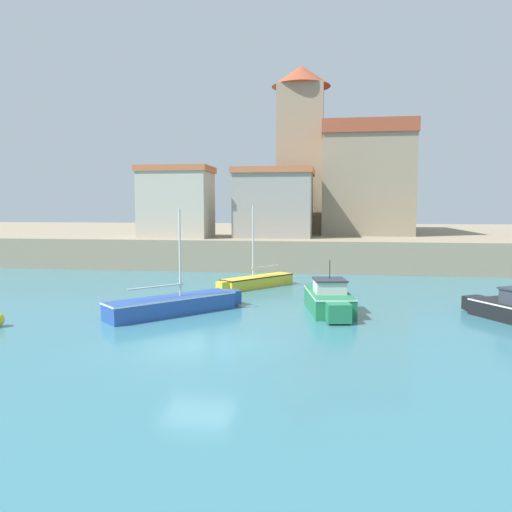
{
  "coord_description": "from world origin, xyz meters",
  "views": [
    {
      "loc": [
        4.53,
        -16.91,
        4.98
      ],
      "look_at": [
        0.25,
        12.95,
        2.0
      ],
      "focal_mm": 35.0,
      "sensor_mm": 36.0,
      "label": 1
    }
  ],
  "objects_px": {
    "sailboat_blue_3": "(175,304)",
    "church": "(351,175)",
    "sailboat_yellow_2": "(256,281)",
    "motorboat_green_0": "(329,300)",
    "harbor_shed_far_end": "(176,202)",
    "harbor_shed_mid_row": "(275,203)"
  },
  "relations": [
    {
      "from": "sailboat_yellow_2",
      "to": "harbor_shed_far_end",
      "type": "xyz_separation_m",
      "value": [
        -8.21,
        10.23,
        5.0
      ]
    },
    {
      "from": "sailboat_yellow_2",
      "to": "church",
      "type": "height_order",
      "value": "church"
    },
    {
      "from": "motorboat_green_0",
      "to": "sailboat_yellow_2",
      "type": "distance_m",
      "value": 8.08
    },
    {
      "from": "sailboat_yellow_2",
      "to": "harbor_shed_far_end",
      "type": "relative_size",
      "value": 0.85
    },
    {
      "from": "sailboat_blue_3",
      "to": "harbor_shed_mid_row",
      "type": "height_order",
      "value": "harbor_shed_mid_row"
    },
    {
      "from": "sailboat_blue_3",
      "to": "church",
      "type": "height_order",
      "value": "church"
    },
    {
      "from": "sailboat_blue_3",
      "to": "harbor_shed_far_end",
      "type": "distance_m",
      "value": 19.8
    },
    {
      "from": "sailboat_yellow_2",
      "to": "harbor_shed_far_end",
      "type": "bearing_deg",
      "value": 128.74
    },
    {
      "from": "sailboat_yellow_2",
      "to": "church",
      "type": "xyz_separation_m",
      "value": [
        6.56,
        21.62,
        7.8
      ]
    },
    {
      "from": "motorboat_green_0",
      "to": "sailboat_blue_3",
      "type": "relative_size",
      "value": 0.9
    },
    {
      "from": "motorboat_green_0",
      "to": "sailboat_yellow_2",
      "type": "xyz_separation_m",
      "value": [
        -4.46,
        6.74,
        -0.21
      ]
    },
    {
      "from": "harbor_shed_mid_row",
      "to": "harbor_shed_far_end",
      "type": "bearing_deg",
      "value": -163.79
    },
    {
      "from": "motorboat_green_0",
      "to": "sailboat_blue_3",
      "type": "height_order",
      "value": "sailboat_blue_3"
    },
    {
      "from": "motorboat_green_0",
      "to": "church",
      "type": "xyz_separation_m",
      "value": [
        2.11,
        28.36,
        7.59
      ]
    },
    {
      "from": "harbor_shed_mid_row",
      "to": "harbor_shed_far_end",
      "type": "xyz_separation_m",
      "value": [
        -8.0,
        -2.33,
        0.06
      ]
    },
    {
      "from": "motorboat_green_0",
      "to": "church",
      "type": "relative_size",
      "value": 0.3
    },
    {
      "from": "motorboat_green_0",
      "to": "sailboat_blue_3",
      "type": "distance_m",
      "value": 7.28
    },
    {
      "from": "harbor_shed_mid_row",
      "to": "harbor_shed_far_end",
      "type": "distance_m",
      "value": 8.33
    },
    {
      "from": "church",
      "to": "harbor_shed_mid_row",
      "type": "relative_size",
      "value": 2.59
    },
    {
      "from": "sailboat_yellow_2",
      "to": "motorboat_green_0",
      "type": "bearing_deg",
      "value": -56.53
    },
    {
      "from": "motorboat_green_0",
      "to": "harbor_shed_far_end",
      "type": "relative_size",
      "value": 0.88
    },
    {
      "from": "sailboat_yellow_2",
      "to": "sailboat_blue_3",
      "type": "distance_m",
      "value": 8.57
    }
  ]
}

